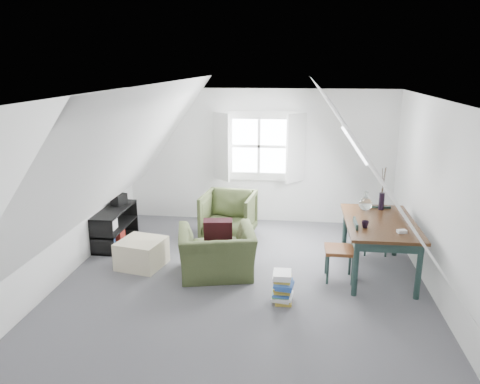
# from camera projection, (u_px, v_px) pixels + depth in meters

# --- Properties ---
(floor) EXTENTS (5.50, 5.50, 0.00)m
(floor) POSITION_uv_depth(u_px,v_px,m) (242.00, 284.00, 6.46)
(floor) COLOR #515156
(floor) RESTS_ON ground
(ceiling) EXTENTS (5.50, 5.50, 0.00)m
(ceiling) POSITION_uv_depth(u_px,v_px,m) (243.00, 100.00, 5.79)
(ceiling) COLOR white
(ceiling) RESTS_ON wall_back
(wall_back) EXTENTS (5.00, 0.00, 5.00)m
(wall_back) POSITION_uv_depth(u_px,v_px,m) (259.00, 156.00, 8.75)
(wall_back) COLOR white
(wall_back) RESTS_ON ground
(wall_front) EXTENTS (5.00, 0.00, 5.00)m
(wall_front) POSITION_uv_depth(u_px,v_px,m) (201.00, 298.00, 3.49)
(wall_front) COLOR white
(wall_front) RESTS_ON ground
(wall_left) EXTENTS (0.00, 5.50, 5.50)m
(wall_left) POSITION_uv_depth(u_px,v_px,m) (61.00, 191.00, 6.41)
(wall_left) COLOR white
(wall_left) RESTS_ON ground
(wall_right) EXTENTS (0.00, 5.50, 5.50)m
(wall_right) POSITION_uv_depth(u_px,v_px,m) (441.00, 203.00, 5.84)
(wall_right) COLOR white
(wall_right) RESTS_ON ground
(slope_left) EXTENTS (3.19, 5.50, 4.48)m
(slope_left) POSITION_uv_depth(u_px,v_px,m) (126.00, 155.00, 6.16)
(slope_left) COLOR white
(slope_left) RESTS_ON wall_left
(slope_right) EXTENTS (3.19, 5.50, 4.48)m
(slope_right) POSITION_uv_depth(u_px,v_px,m) (366.00, 160.00, 5.80)
(slope_right) COLOR white
(slope_right) RESTS_ON wall_right
(dormer_window) EXTENTS (1.71, 0.35, 1.30)m
(dormer_window) POSITION_uv_depth(u_px,v_px,m) (259.00, 147.00, 8.63)
(dormer_window) COLOR white
(dormer_window) RESTS_ON wall_back
(skylight) EXTENTS (0.35, 0.75, 0.47)m
(skylight) POSITION_uv_depth(u_px,v_px,m) (354.00, 145.00, 7.06)
(skylight) COLOR white
(skylight) RESTS_ON slope_right
(armchair_near) EXTENTS (1.24, 1.14, 0.68)m
(armchair_near) POSITION_uv_depth(u_px,v_px,m) (217.00, 275.00, 6.72)
(armchair_near) COLOR #394422
(armchair_near) RESTS_ON floor
(armchair_far) EXTENTS (0.95, 0.97, 0.80)m
(armchair_far) POSITION_uv_depth(u_px,v_px,m) (229.00, 237.00, 8.18)
(armchair_far) COLOR #394422
(armchair_far) RESTS_ON floor
(throw_pillow) EXTENTS (0.44, 0.29, 0.42)m
(throw_pillow) POSITION_uv_depth(u_px,v_px,m) (218.00, 232.00, 6.70)
(throw_pillow) COLOR #330E15
(throw_pillow) RESTS_ON armchair_near
(ottoman) EXTENTS (0.73, 0.73, 0.41)m
(ottoman) POSITION_uv_depth(u_px,v_px,m) (142.00, 253.00, 6.97)
(ottoman) COLOR beige
(ottoman) RESTS_ON floor
(dining_table) EXTENTS (0.96, 1.60, 0.80)m
(dining_table) POSITION_uv_depth(u_px,v_px,m) (380.00, 228.00, 6.59)
(dining_table) COLOR #321C0D
(dining_table) RESTS_ON floor
(demijohn) EXTENTS (0.20, 0.20, 0.28)m
(demijohn) POSITION_uv_depth(u_px,v_px,m) (365.00, 203.00, 6.98)
(demijohn) COLOR silver
(demijohn) RESTS_ON dining_table
(vase_twigs) EXTENTS (0.08, 0.09, 0.65)m
(vase_twigs) POSITION_uv_depth(u_px,v_px,m) (382.00, 200.00, 7.04)
(vase_twigs) COLOR black
(vase_twigs) RESTS_ON dining_table
(cup) EXTENTS (0.10, 0.10, 0.09)m
(cup) POSITION_uv_depth(u_px,v_px,m) (365.00, 227.00, 6.30)
(cup) COLOR black
(cup) RESTS_ON dining_table
(paper_box) EXTENTS (0.13, 0.11, 0.04)m
(paper_box) POSITION_uv_depth(u_px,v_px,m) (402.00, 231.00, 6.10)
(paper_box) COLOR white
(paper_box) RESTS_ON dining_table
(dining_chair_far) EXTENTS (0.39, 0.39, 0.84)m
(dining_chair_far) POSITION_uv_depth(u_px,v_px,m) (376.00, 227.00, 7.38)
(dining_chair_far) COLOR brown
(dining_chair_far) RESTS_ON floor
(dining_chair_near) EXTENTS (0.41, 0.41, 0.88)m
(dining_chair_near) POSITION_uv_depth(u_px,v_px,m) (343.00, 249.00, 6.47)
(dining_chair_near) COLOR brown
(dining_chair_near) RESTS_ON floor
(media_shelf) EXTENTS (0.39, 1.16, 0.60)m
(media_shelf) POSITION_uv_depth(u_px,v_px,m) (114.00, 228.00, 7.82)
(media_shelf) COLOR black
(media_shelf) RESTS_ON floor
(electronics_box) EXTENTS (0.25, 0.29, 0.20)m
(electronics_box) POSITION_uv_depth(u_px,v_px,m) (119.00, 200.00, 7.99)
(electronics_box) COLOR black
(electronics_box) RESTS_ON media_shelf
(magazine_stack) EXTENTS (0.30, 0.35, 0.39)m
(magazine_stack) POSITION_uv_depth(u_px,v_px,m) (283.00, 287.00, 5.92)
(magazine_stack) COLOR #B29933
(magazine_stack) RESTS_ON floor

